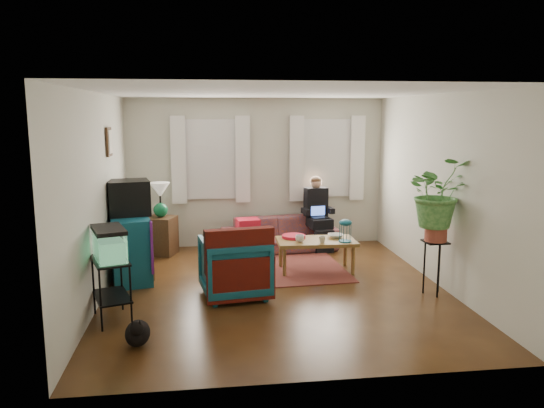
{
  "coord_description": "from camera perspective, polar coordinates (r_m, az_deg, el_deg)",
  "views": [
    {
      "loc": [
        -0.94,
        -6.77,
        2.34
      ],
      "look_at": [
        0.0,
        0.4,
        1.1
      ],
      "focal_mm": 35.0,
      "sensor_mm": 36.0,
      "label": 1
    }
  ],
  "objects": [
    {
      "name": "birdcage",
      "position": [
        7.83,
        7.89,
        -2.83
      ],
      "size": [
        0.2,
        0.2,
        0.34
      ],
      "primitive_type": null,
      "rotation": [
        0.0,
        0.0,
        -0.03
      ],
      "color": "#115B6B",
      "rests_on": "coffee_table"
    },
    {
      "name": "curtains_right",
      "position": [
        9.46,
        5.96,
        4.89
      ],
      "size": [
        1.36,
        0.06,
        1.5
      ],
      "primitive_type": "cube",
      "color": "white",
      "rests_on": "wall_back"
    },
    {
      "name": "window_right",
      "position": [
        9.54,
        5.85,
        4.94
      ],
      "size": [
        1.08,
        0.04,
        1.38
      ],
      "primitive_type": "cube",
      "color": "white",
      "rests_on": "wall_back"
    },
    {
      "name": "potted_plant",
      "position": [
        7.06,
        17.36,
        0.09
      ],
      "size": [
        0.85,
        0.74,
        0.91
      ],
      "primitive_type": "imported",
      "rotation": [
        0.0,
        0.0,
        0.04
      ],
      "color": "#599947",
      "rests_on": "plant_stand"
    },
    {
      "name": "wall_front",
      "position": [
        4.49,
        4.83,
        -3.7
      ],
      "size": [
        4.5,
        0.01,
        2.6
      ],
      "primitive_type": "cube",
      "color": "silver",
      "rests_on": "floor"
    },
    {
      "name": "curtains_left",
      "position": [
        9.2,
        -6.59,
        4.75
      ],
      "size": [
        1.36,
        0.06,
        1.5
      ],
      "primitive_type": "cube",
      "color": "white",
      "rests_on": "wall_back"
    },
    {
      "name": "picture_frame",
      "position": [
        7.73,
        -17.06,
        6.42
      ],
      "size": [
        0.04,
        0.32,
        0.4
      ],
      "primitive_type": "cube",
      "color": "#3D2616",
      "rests_on": "wall_left"
    },
    {
      "name": "serape_throw",
      "position": [
        6.53,
        -3.49,
        -5.72
      ],
      "size": [
        0.88,
        0.32,
        0.7
      ],
      "primitive_type": "cube",
      "rotation": [
        0.0,
        0.0,
        0.15
      ],
      "color": "#9E0A0A",
      "rests_on": "armchair"
    },
    {
      "name": "plant_stand",
      "position": [
        7.24,
        17.02,
        -6.58
      ],
      "size": [
        0.32,
        0.32,
        0.72
      ],
      "primitive_type": "cube",
      "rotation": [
        0.0,
        0.0,
        0.04
      ],
      "color": "black",
      "rests_on": "floor"
    },
    {
      "name": "area_rug",
      "position": [
        8.05,
        0.65,
        -7.12
      ],
      "size": [
        2.09,
        1.72,
        0.01
      ],
      "primitive_type": "cube",
      "rotation": [
        0.0,
        0.0,
        0.06
      ],
      "color": "brown",
      "rests_on": "floor"
    },
    {
      "name": "dresser",
      "position": [
        7.8,
        -15.02,
        -4.55
      ],
      "size": [
        0.71,
        1.11,
        0.92
      ],
      "primitive_type": "cube",
      "rotation": [
        0.0,
        0.0,
        0.21
      ],
      "color": "#105962",
      "rests_on": "floor"
    },
    {
      "name": "cup_b",
      "position": [
        7.75,
        5.42,
        -3.81
      ],
      "size": [
        0.11,
        0.11,
        0.1
      ],
      "primitive_type": "imported",
      "rotation": [
        0.0,
        0.0,
        -0.03
      ],
      "color": "beige",
      "rests_on": "coffee_table"
    },
    {
      "name": "aquarium",
      "position": [
        6.22,
        -17.12,
        -4.05
      ],
      "size": [
        0.49,
        0.66,
        0.38
      ],
      "primitive_type": "cube",
      "rotation": [
        0.0,
        0.0,
        0.32
      ],
      "color": "#7FD899",
      "rests_on": "aquarium_stand"
    },
    {
      "name": "ceiling",
      "position": [
        6.84,
        0.45,
        11.91
      ],
      "size": [
        4.5,
        5.0,
        0.01
      ],
      "primitive_type": "cube",
      "color": "white",
      "rests_on": "wall_back"
    },
    {
      "name": "coffee_table",
      "position": [
        8.0,
        4.75,
        -5.52
      ],
      "size": [
        1.18,
        0.67,
        0.48
      ],
      "primitive_type": "cube",
      "rotation": [
        0.0,
        0.0,
        -0.03
      ],
      "color": "brown",
      "rests_on": "floor"
    },
    {
      "name": "snack_tray",
      "position": [
        8.03,
        2.35,
        -3.51
      ],
      "size": [
        0.37,
        0.37,
        0.04
      ],
      "primitive_type": "cylinder",
      "rotation": [
        0.0,
        0.0,
        -0.03
      ],
      "color": "#B21414",
      "rests_on": "coffee_table"
    },
    {
      "name": "black_cat",
      "position": [
        5.7,
        -14.27,
        -13.05
      ],
      "size": [
        0.28,
        0.41,
        0.33
      ],
      "primitive_type": "ellipsoid",
      "rotation": [
        0.0,
        0.0,
        0.09
      ],
      "color": "black",
      "rests_on": "floor"
    },
    {
      "name": "seated_person",
      "position": [
        9.29,
        4.91,
        -1.27
      ],
      "size": [
        0.55,
        0.65,
        1.14
      ],
      "primitive_type": null,
      "rotation": [
        0.0,
        0.0,
        0.13
      ],
      "color": "black",
      "rests_on": "sofa"
    },
    {
      "name": "wall_right",
      "position": [
        7.55,
        17.59,
        1.36
      ],
      "size": [
        0.01,
        5.0,
        2.6
      ],
      "primitive_type": "cube",
      "color": "silver",
      "rests_on": "floor"
    },
    {
      "name": "sofa",
      "position": [
        9.13,
        0.8,
        -2.7
      ],
      "size": [
        2.0,
        1.0,
        0.75
      ],
      "primitive_type": "imported",
      "rotation": [
        0.0,
        0.0,
        0.13
      ],
      "color": "brown",
      "rests_on": "floor"
    },
    {
      "name": "aquarium_stand",
      "position": [
        6.37,
        -16.87,
        -8.84
      ],
      "size": [
        0.54,
        0.72,
        0.72
      ],
      "primitive_type": "cube",
      "rotation": [
        0.0,
        0.0,
        0.32
      ],
      "color": "black",
      "rests_on": "floor"
    },
    {
      "name": "side_table",
      "position": [
        9.06,
        -11.8,
        -3.36
      ],
      "size": [
        0.56,
        0.56,
        0.64
      ],
      "primitive_type": "cube",
      "rotation": [
        0.0,
        0.0,
        -0.33
      ],
      "color": "#382215",
      "rests_on": "floor"
    },
    {
      "name": "cup_a",
      "position": [
        7.78,
        3.01,
        -3.72
      ],
      "size": [
        0.13,
        0.13,
        0.1
      ],
      "primitive_type": "imported",
      "rotation": [
        0.0,
        0.0,
        -0.03
      ],
      "color": "white",
      "rests_on": "coffee_table"
    },
    {
      "name": "window_left",
      "position": [
        9.28,
        -6.6,
        4.79
      ],
      "size": [
        1.08,
        0.04,
        1.38
      ],
      "primitive_type": "cube",
      "color": "white",
      "rests_on": "wall_back"
    },
    {
      "name": "bowl",
      "position": [
        8.09,
        6.85,
        -3.42
      ],
      "size": [
        0.23,
        0.23,
        0.06
      ],
      "primitive_type": "imported",
      "rotation": [
        0.0,
        0.0,
        -0.03
      ],
      "color": "white",
      "rests_on": "coffee_table"
    },
    {
      "name": "table_lamp",
      "position": [
        8.94,
        -11.93,
        0.35
      ],
      "size": [
        0.42,
        0.42,
        0.59
      ],
      "primitive_type": null,
      "rotation": [
        0.0,
        0.0,
        -0.33
      ],
      "color": "white",
      "rests_on": "side_table"
    },
    {
      "name": "armchair",
      "position": [
        6.89,
        -4.06,
        -6.44
      ],
      "size": [
        0.93,
        0.89,
        0.85
      ],
      "primitive_type": "imported",
      "rotation": [
        0.0,
        0.0,
        3.29
      ],
      "color": "#136772",
      "rests_on": "floor"
    },
    {
      "name": "crt_tv",
      "position": [
        7.77,
        -15.16,
        0.69
      ],
      "size": [
        0.66,
        0.62,
        0.49
      ],
      "primitive_type": "cube",
      "rotation": [
        0.0,
        0.0,
        0.21
      ],
      "color": "black",
      "rests_on": "dresser"
    },
    {
      "name": "wall_back",
      "position": [
        9.37,
        -1.67,
        3.36
      ],
      "size": [
        4.5,
        0.01,
        2.6
      ],
      "primitive_type": "cube",
      "color": "silver",
      "rests_on": "floor"
    },
    {
      "name": "wall_left",
      "position": [
        6.97,
        -18.21,
        0.66
      ],
      "size": [
        0.01,
        5.0,
        2.6
      ],
      "primitive_type": "cube",
      "color": "silver",
      "rests_on": "floor"
    },
    {
      "name": "floor",
      "position": [
        7.22,
        0.42,
        -9.17
      ],
      "size": [
        4.5,
        5.0,
        0.01
      ],
      "primitive_type": "cube",
      "color": "#4F2B14",
      "rests_on": "ground"
    }
  ]
}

